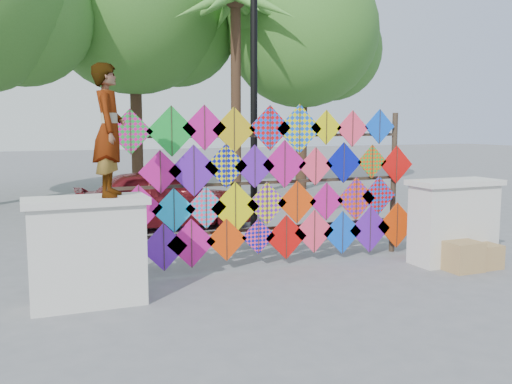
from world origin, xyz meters
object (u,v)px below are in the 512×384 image
Objects in this scene: vendor_woman at (109,130)px; sedan at (165,198)px; kite_rack at (273,186)px; lamppost at (254,90)px.

vendor_woman reaches higher than sedan.
kite_rack is 1.38× the size of sedan.
lamppost is (2.71, 2.20, 0.64)m from vendor_woman.
kite_rack is at bearing -165.00° from sedan.
vendor_woman is 5.05m from sedan.
kite_rack is 1.12× the size of lamppost.
lamppost is at bearing -35.62° from vendor_woman.
sedan is 0.81× the size of lamppost.
sedan is at bearing 102.34° from kite_rack.
kite_rack is 2.79m from vendor_woman.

